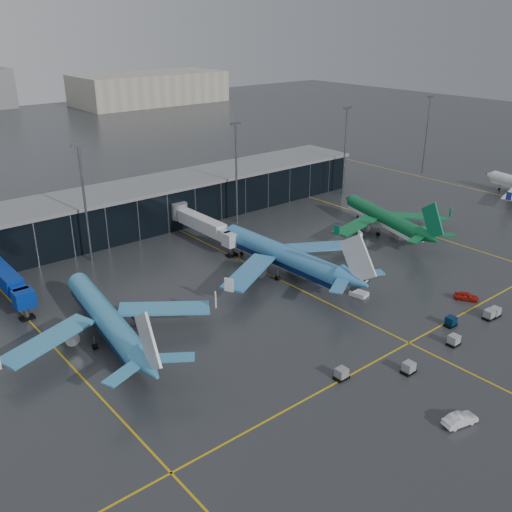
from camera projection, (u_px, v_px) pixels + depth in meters
ground at (300, 327)px, 97.23m from camera, size 600.00×600.00×0.00m
terminal_pier at (126, 210)px, 139.26m from camera, size 142.00×17.00×10.70m
jet_bridges at (4, 276)px, 105.52m from camera, size 94.00×27.50×7.20m
flood_masts at (167, 183)px, 130.42m from camera, size 203.00×0.50×25.50m
distant_hangars at (29, 96)px, 315.36m from camera, size 260.00×71.00×22.00m
taxi_lines at (300, 289)px, 110.65m from camera, size 220.00×120.00×0.02m
airliner_arkefly at (104, 304)px, 91.30m from camera, size 41.22×45.58×12.70m
airliner_klm_near at (281, 243)px, 115.35m from camera, size 39.21×44.32×13.29m
airliner_aer_lingus at (385, 209)px, 138.24m from camera, size 43.31×46.48×11.83m
baggage_carts at (443, 337)px, 92.74m from camera, size 37.13×6.79×1.70m
mobile_airstair at (359, 292)px, 107.92m from camera, size 2.81×3.59×3.45m
service_van_red at (466, 296)px, 106.35m from camera, size 3.77×4.68×1.50m
service_van_white at (460, 419)px, 73.59m from camera, size 5.18×2.87×1.62m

